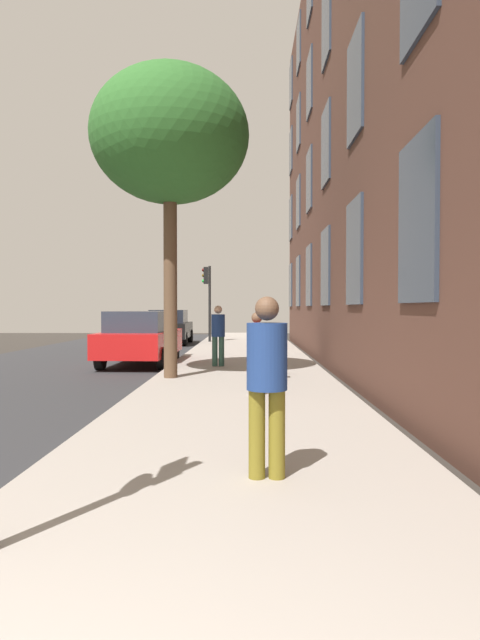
{
  "coord_description": "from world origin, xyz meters",
  "views": [
    {
      "loc": [
        1.2,
        -0.97,
        1.73
      ],
      "look_at": [
        1.05,
        10.02,
        1.48
      ],
      "focal_mm": 30.42,
      "sensor_mm": 36.0,
      "label": 1
    }
  ],
  "objects_px": {
    "car_0": "(140,337)",
    "pedestrian_2": "(218,332)",
    "traffic_light": "(208,290)",
    "car_1": "(169,327)",
    "bicycle_2": "(261,347)",
    "tree_near": "(170,137)",
    "bicycle_0": "(276,363)",
    "pedestrian_0": "(267,375)",
    "bicycle_1": "(269,356)",
    "pedestrian_1": "(257,347)"
  },
  "relations": [
    {
      "from": "car_0",
      "to": "pedestrian_2",
      "type": "bearing_deg",
      "value": -26.98
    },
    {
      "from": "traffic_light",
      "to": "car_1",
      "type": "height_order",
      "value": "traffic_light"
    },
    {
      "from": "traffic_light",
      "to": "bicycle_2",
      "type": "height_order",
      "value": "traffic_light"
    },
    {
      "from": "tree_near",
      "to": "bicycle_0",
      "type": "xyz_separation_m",
      "value": [
        2.42,
        -0.25,
        -5.15
      ]
    },
    {
      "from": "tree_near",
      "to": "pedestrian_0",
      "type": "xyz_separation_m",
      "value": [
        1.96,
        -7.35,
        -4.54
      ]
    },
    {
      "from": "pedestrian_2",
      "to": "car_1",
      "type": "height_order",
      "value": "pedestrian_2"
    },
    {
      "from": "pedestrian_0",
      "to": "car_0",
      "type": "height_order",
      "value": "pedestrian_0"
    },
    {
      "from": "bicycle_2",
      "to": "pedestrian_2",
      "type": "bearing_deg",
      "value": -118.05
    },
    {
      "from": "traffic_light",
      "to": "tree_near",
      "type": "distance_m",
      "value": 13.55
    },
    {
      "from": "tree_near",
      "to": "car_1",
      "type": "xyz_separation_m",
      "value": [
        -1.92,
        13.06,
        -4.8
      ]
    },
    {
      "from": "pedestrian_2",
      "to": "pedestrian_0",
      "type": "bearing_deg",
      "value": -84.21
    },
    {
      "from": "traffic_light",
      "to": "bicycle_1",
      "type": "height_order",
      "value": "traffic_light"
    },
    {
      "from": "pedestrian_1",
      "to": "bicycle_1",
      "type": "bearing_deg",
      "value": 84.56
    },
    {
      "from": "pedestrian_0",
      "to": "car_1",
      "type": "height_order",
      "value": "pedestrian_0"
    },
    {
      "from": "bicycle_1",
      "to": "bicycle_2",
      "type": "xyz_separation_m",
      "value": [
        -0.11,
        3.32,
        -0.01
      ]
    },
    {
      "from": "bicycle_1",
      "to": "pedestrian_2",
      "type": "bearing_deg",
      "value": 144.27
    },
    {
      "from": "bicycle_2",
      "to": "pedestrian_0",
      "type": "relative_size",
      "value": 0.96
    },
    {
      "from": "bicycle_2",
      "to": "pedestrian_1",
      "type": "height_order",
      "value": "pedestrian_1"
    },
    {
      "from": "pedestrian_2",
      "to": "car_1",
      "type": "xyz_separation_m",
      "value": [
        -2.89,
        10.6,
        -0.23
      ]
    },
    {
      "from": "bicycle_1",
      "to": "bicycle_0",
      "type": "bearing_deg",
      "value": -86.84
    },
    {
      "from": "bicycle_0",
      "to": "car_1",
      "type": "height_order",
      "value": "car_1"
    },
    {
      "from": "tree_near",
      "to": "pedestrian_1",
      "type": "xyz_separation_m",
      "value": [
        1.95,
        -2.39,
        -4.64
      ]
    },
    {
      "from": "pedestrian_0",
      "to": "pedestrian_1",
      "type": "relative_size",
      "value": 1.12
    },
    {
      "from": "traffic_light",
      "to": "pedestrian_2",
      "type": "bearing_deg",
      "value": -84.22
    },
    {
      "from": "bicycle_2",
      "to": "car_0",
      "type": "distance_m",
      "value": 3.84
    },
    {
      "from": "bicycle_0",
      "to": "pedestrian_2",
      "type": "height_order",
      "value": "pedestrian_2"
    },
    {
      "from": "bicycle_2",
      "to": "bicycle_0",
      "type": "bearing_deg",
      "value": -87.71
    },
    {
      "from": "car_1",
      "to": "bicycle_2",
      "type": "bearing_deg",
      "value": -63.41
    },
    {
      "from": "bicycle_1",
      "to": "bicycle_2",
      "type": "distance_m",
      "value": 3.32
    },
    {
      "from": "pedestrian_0",
      "to": "pedestrian_1",
      "type": "xyz_separation_m",
      "value": [
        -0.01,
        4.96,
        -0.11
      ]
    },
    {
      "from": "tree_near",
      "to": "pedestrian_2",
      "type": "relative_size",
      "value": 4.24
    },
    {
      "from": "bicycle_0",
      "to": "pedestrian_0",
      "type": "bearing_deg",
      "value": -93.67
    },
    {
      "from": "tree_near",
      "to": "bicycle_0",
      "type": "relative_size",
      "value": 4.39
    },
    {
      "from": "bicycle_0",
      "to": "pedestrian_2",
      "type": "bearing_deg",
      "value": 118.17
    },
    {
      "from": "traffic_light",
      "to": "pedestrian_2",
      "type": "relative_size",
      "value": 2.14
    },
    {
      "from": "bicycle_2",
      "to": "pedestrian_1",
      "type": "relative_size",
      "value": 1.08
    },
    {
      "from": "pedestrian_0",
      "to": "pedestrian_2",
      "type": "xyz_separation_m",
      "value": [
        -0.99,
        9.81,
        -0.03
      ]
    },
    {
      "from": "bicycle_2",
      "to": "car_1",
      "type": "height_order",
      "value": "car_1"
    },
    {
      "from": "bicycle_0",
      "to": "pedestrian_2",
      "type": "relative_size",
      "value": 0.97
    },
    {
      "from": "bicycle_0",
      "to": "bicycle_1",
      "type": "xyz_separation_m",
      "value": [
        -0.1,
        1.73,
        -0.01
      ]
    },
    {
      "from": "tree_near",
      "to": "bicycle_2",
      "type": "distance_m",
      "value": 7.39
    },
    {
      "from": "pedestrian_1",
      "to": "car_0",
      "type": "distance_m",
      "value": 6.96
    },
    {
      "from": "bicycle_2",
      "to": "bicycle_1",
      "type": "bearing_deg",
      "value": -88.16
    },
    {
      "from": "bicycle_0",
      "to": "tree_near",
      "type": "bearing_deg",
      "value": 174.17
    },
    {
      "from": "car_0",
      "to": "traffic_light",
      "type": "bearing_deg",
      "value": 82.11
    },
    {
      "from": "bicycle_1",
      "to": "car_0",
      "type": "bearing_deg",
      "value": 149.67
    },
    {
      "from": "pedestrian_0",
      "to": "bicycle_2",
      "type": "bearing_deg",
      "value": 88.8
    },
    {
      "from": "pedestrian_1",
      "to": "pedestrian_2",
      "type": "relative_size",
      "value": 0.92
    },
    {
      "from": "bicycle_1",
      "to": "pedestrian_0",
      "type": "height_order",
      "value": "pedestrian_0"
    },
    {
      "from": "bicycle_1",
      "to": "bicycle_2",
      "type": "height_order",
      "value": "bicycle_1"
    }
  ]
}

